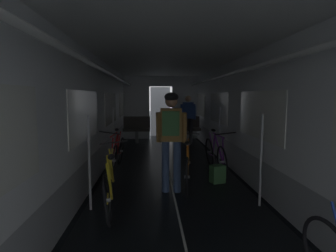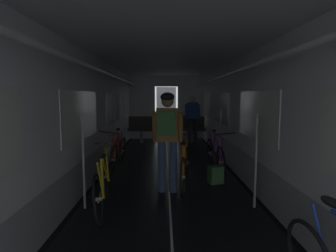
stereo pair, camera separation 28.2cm
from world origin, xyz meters
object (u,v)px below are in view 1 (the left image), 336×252
bench_seat_far_left (137,127)px  bicycle_yellow (109,185)px  bicycle_purple (215,154)px  bench_seat_far_right (187,127)px  backpack_on_floor (217,174)px  person_standing_near_bench (188,116)px  person_cyclist_aisle (171,131)px  bicycle_orange_in_aisle (188,166)px  bicycle_red (117,153)px

bench_seat_far_left → bicycle_yellow: 6.00m
bicycle_yellow → bicycle_purple: bearing=44.6°
bench_seat_far_right → bicycle_yellow: size_ratio=0.58×
bench_seat_far_left → backpack_on_floor: size_ratio=2.89×
bicycle_purple → person_standing_near_bench: size_ratio=1.00×
person_standing_near_bench → bicycle_yellow: bearing=-108.6°
person_cyclist_aisle → person_standing_near_bench: person_cyclist_aisle is taller
bench_seat_far_left → bicycle_orange_in_aisle: bearing=-76.6°
bicycle_purple → backpack_on_floor: size_ratio=4.98×
bicycle_yellow → bicycle_purple: (2.03, 2.00, 0.00)m
bench_seat_far_right → person_cyclist_aisle: bearing=-100.0°
bicycle_red → bicycle_orange_in_aisle: size_ratio=1.01×
bicycle_orange_in_aisle → backpack_on_floor: bearing=20.3°
bicycle_purple → bench_seat_far_left: bearing=116.0°
bicycle_red → backpack_on_floor: (2.05, -1.08, -0.21)m
bicycle_yellow → bench_seat_far_right: bearing=72.5°
bench_seat_far_left → bicycle_orange_in_aisle: size_ratio=0.59×
bench_seat_far_left → bicycle_red: size_ratio=0.58×
bicycle_red → bicycle_yellow: (0.16, -2.29, 0.00)m
person_cyclist_aisle → bicycle_yellow: bearing=-143.5°
bench_seat_far_right → bicycle_red: 4.24m
person_cyclist_aisle → backpack_on_floor: bearing=27.8°
bicycle_yellow → backpack_on_floor: 2.25m
person_cyclist_aisle → bench_seat_far_right: bearing=80.0°
bicycle_red → bicycle_yellow: size_ratio=1.00×
person_standing_near_bench → bench_seat_far_left: bearing=168.2°
person_cyclist_aisle → bicycle_orange_in_aisle: size_ratio=1.03×
bicycle_red → bicycle_purple: size_ratio=1.00×
bicycle_yellow → bench_seat_far_left: bearing=89.1°
bicycle_yellow → person_cyclist_aisle: 1.38m
person_standing_near_bench → backpack_on_floor: size_ratio=4.96×
person_cyclist_aisle → person_standing_near_bench: bearing=79.2°
bench_seat_far_right → bicycle_yellow: (-1.89, -5.99, -0.19)m
bicycle_purple → person_standing_near_bench: bearing=92.2°
bench_seat_far_left → bicycle_red: 3.72m
bench_seat_far_right → bicycle_purple: bench_seat_far_right is taller
bench_seat_far_right → bicycle_yellow: bearing=-107.5°
bench_seat_far_left → bench_seat_far_right: (1.80, 0.00, 0.00)m
bicycle_orange_in_aisle → person_standing_near_bench: bearing=82.5°
bicycle_red → person_cyclist_aisle: person_cyclist_aisle is taller
bicycle_purple → bicycle_red: bearing=172.6°
bicycle_red → bicycle_orange_in_aisle: 1.94m
bench_seat_far_left → backpack_on_floor: 5.14m
bicycle_purple → person_cyclist_aisle: 1.81m
person_standing_near_bench → bench_seat_far_right: bearing=90.4°
bench_seat_far_left → person_cyclist_aisle: bearing=-80.6°
bicycle_yellow → bicycle_red: bearing=93.9°
person_cyclist_aisle → person_standing_near_bench: (0.93, 4.91, -0.10)m
bench_seat_far_left → bicycle_red: bearing=-93.8°
bicycle_orange_in_aisle → person_standing_near_bench: 4.72m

